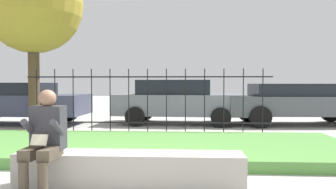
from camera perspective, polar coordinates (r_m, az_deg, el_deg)
name	(u,v)px	position (r m, az deg, el deg)	size (l,w,h in m)	color
ground_plane	(109,187)	(4.40, -10.23, -15.58)	(60.00, 60.00, 0.00)	#B2AFA8
stone_bench	(130,172)	(4.29, -6.70, -13.26)	(2.87, 0.46, 0.45)	#ADA89E
person_seated_reader	(45,137)	(4.23, -20.68, -6.94)	(0.42, 0.73, 1.25)	black
grass_berm	(136,147)	(6.43, -5.66, -9.09)	(8.17, 2.92, 0.19)	#569342
iron_fence	(148,101)	(8.22, -3.59, -1.15)	(6.17, 0.03, 1.69)	black
car_parked_center	(178,101)	(10.78, 1.80, -1.06)	(4.30, 2.12, 1.43)	slate
car_parked_right	(297,102)	(11.26, 21.54, -1.25)	(4.71, 2.04, 1.31)	#4C5156
car_parked_left	(15,102)	(11.69, -25.03, -1.12)	(4.52, 1.98, 1.34)	#383D56
tree_behind_fence	(33,5)	(10.44, -22.47, 14.24)	(2.81, 2.81, 5.00)	#4C3D28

